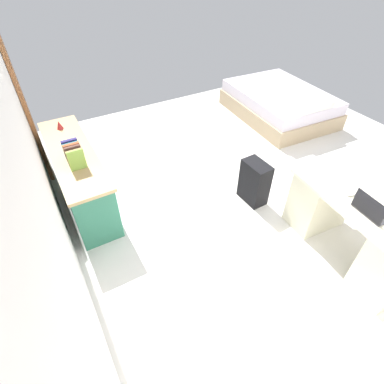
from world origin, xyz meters
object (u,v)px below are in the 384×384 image
Objects in this scene: desk at (355,227)px; suitcase_black at (254,182)px; credenza at (79,176)px; laptop at (372,210)px; computer_mouse at (351,194)px; figurine_small at (59,125)px; bed at (279,104)px.

desk is 2.64× the size of suitcase_black.
laptop is at bearing -138.25° from credenza.
figurine_small is at bearing 43.67° from computer_mouse.
credenza is 0.73m from figurine_small.
bed is 3.09m from computer_mouse.
figurine_small is (2.96, 2.11, -0.00)m from laptop.
credenza is 3.19× the size of suitcase_black.
desk is 1.21m from suitcase_black.
figurine_small reaches higher than desk.
figurine_small reaches higher than computer_mouse.
figurine_small is at bearing 88.65° from bed.
credenza reaches higher than suitcase_black.
laptop reaches higher than suitcase_black.
laptop is at bearing 131.28° from desk.
desk is at bearing -153.44° from computer_mouse.
credenza is 3.77m from bed.
computer_mouse is (0.26, -0.06, -0.03)m from laptop.
computer_mouse is at bearing -13.91° from laptop.
credenza is 2.18m from suitcase_black.
credenza is at bearing 50.76° from computer_mouse.
laptop is (-0.11, 0.12, 0.40)m from desk.
bed is 18.04× the size of figurine_small.
laptop is at bearing -144.52° from figurine_small.
credenza is at bearing 41.75° from laptop.
suitcase_black is at bearing 10.30° from laptop.
credenza reaches higher than bed.
credenza is 3.05m from computer_mouse.
computer_mouse is 3.47m from figurine_small.
computer_mouse is at bearing 21.68° from desk.
credenza is 18.00× the size of computer_mouse.
computer_mouse is 0.91× the size of figurine_small.
bed is at bearing -29.53° from laptop.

